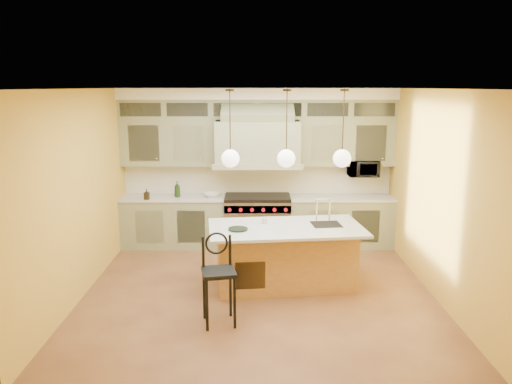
{
  "coord_description": "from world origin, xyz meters",
  "views": [
    {
      "loc": [
        -0.06,
        -6.81,
        2.93
      ],
      "look_at": [
        -0.03,
        0.7,
        1.34
      ],
      "focal_mm": 35.0,
      "sensor_mm": 36.0,
      "label": 1
    }
  ],
  "objects_px": {
    "range": "(257,221)",
    "counter_stool": "(218,273)",
    "microwave": "(363,168)",
    "kitchen_island": "(285,255)"
  },
  "relations": [
    {
      "from": "kitchen_island",
      "to": "counter_stool",
      "type": "distance_m",
      "value": 1.53
    },
    {
      "from": "microwave",
      "to": "counter_stool",
      "type": "bearing_deg",
      "value": -127.43
    },
    {
      "from": "kitchen_island",
      "to": "counter_stool",
      "type": "xyz_separation_m",
      "value": [
        -0.91,
        -1.22,
        0.18
      ]
    },
    {
      "from": "counter_stool",
      "to": "microwave",
      "type": "relative_size",
      "value": 2.11
    },
    {
      "from": "kitchen_island",
      "to": "counter_stool",
      "type": "height_order",
      "value": "kitchen_island"
    },
    {
      "from": "kitchen_island",
      "to": "microwave",
      "type": "distance_m",
      "value": 2.7
    },
    {
      "from": "range",
      "to": "microwave",
      "type": "bearing_deg",
      "value": 3.12
    },
    {
      "from": "kitchen_island",
      "to": "microwave",
      "type": "bearing_deg",
      "value": 46.09
    },
    {
      "from": "range",
      "to": "counter_stool",
      "type": "bearing_deg",
      "value": -99.26
    },
    {
      "from": "counter_stool",
      "to": "microwave",
      "type": "height_order",
      "value": "microwave"
    }
  ]
}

